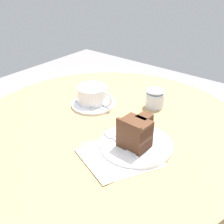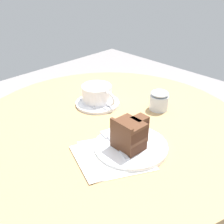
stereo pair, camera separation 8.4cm
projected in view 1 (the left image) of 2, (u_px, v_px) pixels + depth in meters
The scene contains 9 objects.
cafe_table at pixel (109, 151), 0.91m from camera, with size 0.85×0.85×0.69m.
saucer at pixel (93, 104), 0.96m from camera, with size 0.15×0.15×0.01m.
coffee_cup at pixel (93, 94), 0.95m from camera, with size 0.14×0.10×0.06m.
teaspoon at pixel (81, 103), 0.95m from camera, with size 0.10×0.03×0.00m.
cake_plate at pixel (136, 145), 0.75m from camera, with size 0.20×0.20×0.01m.
cake_slice at pixel (136, 133), 0.72m from camera, with size 0.08×0.09×0.08m.
fork at pixel (117, 141), 0.75m from camera, with size 0.14×0.06×0.00m.
napkin at pixel (119, 155), 0.72m from camera, with size 0.23×0.23×0.00m.
sugar_pot at pixel (155, 98), 0.94m from camera, with size 0.06×0.06×0.07m.
Camera 1 is at (0.46, -0.57, 1.14)m, focal length 45.00 mm.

